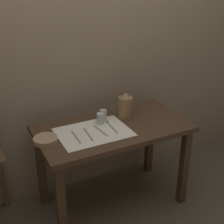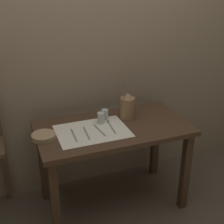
% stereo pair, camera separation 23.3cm
% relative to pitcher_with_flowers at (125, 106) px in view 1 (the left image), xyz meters
% --- Properties ---
extents(ground_plane, '(12.00, 12.00, 0.00)m').
position_rel_pitcher_with_flowers_xyz_m(ground_plane, '(-0.16, -0.09, -0.85)').
color(ground_plane, brown).
extents(stone_wall_back, '(7.00, 0.06, 2.40)m').
position_rel_pitcher_with_flowers_xyz_m(stone_wall_back, '(-0.16, 0.34, 0.35)').
color(stone_wall_back, gray).
rests_on(stone_wall_back, ground_plane).
extents(wooden_table, '(1.19, 0.64, 0.74)m').
position_rel_pitcher_with_flowers_xyz_m(wooden_table, '(-0.16, -0.09, -0.22)').
color(wooden_table, '#422D1E').
rests_on(wooden_table, ground_plane).
extents(linen_cloth, '(0.54, 0.39, 0.00)m').
position_rel_pitcher_with_flowers_xyz_m(linen_cloth, '(-0.34, -0.12, -0.10)').
color(linen_cloth, silver).
rests_on(linen_cloth, wooden_table).
extents(pitcher_with_flowers, '(0.12, 0.12, 0.42)m').
position_rel_pitcher_with_flowers_xyz_m(pitcher_with_flowers, '(0.00, 0.00, 0.00)').
color(pitcher_with_flowers, olive).
rests_on(pitcher_with_flowers, wooden_table).
extents(wooden_bowl, '(0.17, 0.17, 0.04)m').
position_rel_pitcher_with_flowers_xyz_m(wooden_bowl, '(-0.70, -0.10, -0.09)').
color(wooden_bowl, '#9E7F5B').
rests_on(wooden_bowl, wooden_table).
extents(glass_tumbler_near, '(0.06, 0.06, 0.09)m').
position_rel_pitcher_with_flowers_xyz_m(glass_tumbler_near, '(-0.23, -0.02, -0.06)').
color(glass_tumbler_near, '#B7C1BC').
rests_on(glass_tumbler_near, wooden_table).
extents(glass_tumbler_far, '(0.05, 0.05, 0.08)m').
position_rel_pitcher_with_flowers_xyz_m(glass_tumbler_far, '(-0.18, 0.04, -0.06)').
color(glass_tumbler_far, '#B7C1BC').
rests_on(glass_tumbler_far, wooden_table).
extents(fork_outer, '(0.02, 0.20, 0.00)m').
position_rel_pitcher_with_flowers_xyz_m(fork_outer, '(-0.48, -0.14, -0.10)').
color(fork_outer, gray).
rests_on(fork_outer, wooden_table).
extents(knife_center, '(0.03, 0.20, 0.00)m').
position_rel_pitcher_with_flowers_xyz_m(knife_center, '(-0.39, -0.14, -0.10)').
color(knife_center, gray).
rests_on(knife_center, wooden_table).
extents(fork_inner, '(0.04, 0.20, 0.00)m').
position_rel_pitcher_with_flowers_xyz_m(fork_inner, '(-0.28, -0.13, -0.10)').
color(fork_inner, gray).
rests_on(fork_inner, wooden_table).
extents(spoon_inner, '(0.03, 0.21, 0.02)m').
position_rel_pitcher_with_flowers_xyz_m(spoon_inner, '(-0.18, -0.06, -0.10)').
color(spoon_inner, gray).
rests_on(spoon_inner, wooden_table).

